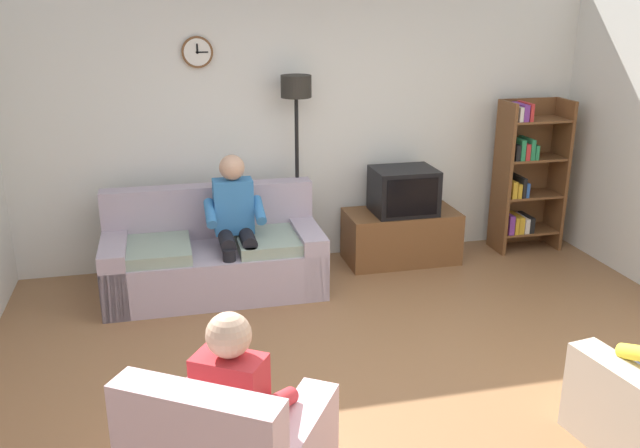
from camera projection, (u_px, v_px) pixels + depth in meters
name	position (u px, v px, depth m)	size (l,w,h in m)	color
ground_plane	(393.00, 391.00, 4.53)	(12.00, 12.00, 0.00)	#8C603D
back_wall_assembly	(307.00, 123.00, 6.55)	(6.20, 0.17, 2.70)	silver
couch	(214.00, 257.00, 6.00)	(1.90, 0.88, 0.90)	#A899A8
tv_stand	(401.00, 236.00, 6.71)	(1.10, 0.56, 0.51)	brown
tv	(404.00, 191.00, 6.53)	(0.60, 0.49, 0.44)	black
bookshelf	(525.00, 176.00, 6.90)	(0.68, 0.36, 1.55)	brown
floor_lamp	(296.00, 119.00, 6.19)	(0.28, 0.28, 1.85)	black
person_on_couch	(235.00, 219.00, 5.82)	(0.51, 0.54, 1.24)	#3372B2
person_in_left_armchair	(240.00, 400.00, 3.35)	(0.61, 0.64, 1.12)	red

